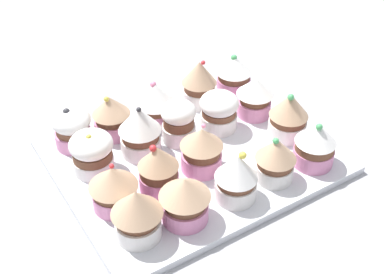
{
  "coord_description": "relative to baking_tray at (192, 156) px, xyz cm",
  "views": [
    {
      "loc": [
        -31.99,
        -51.18,
        51.74
      ],
      "look_at": [
        0.0,
        0.0,
        4.2
      ],
      "focal_mm": 48.93,
      "sensor_mm": 36.0,
      "label": 1
    }
  ],
  "objects": [
    {
      "name": "ground_plane",
      "position": [
        0.0,
        0.0,
        -2.1
      ],
      "size": [
        180.0,
        180.0,
        3.0
      ],
      "primitive_type": "cube",
      "color": "#9E9EA3"
    },
    {
      "name": "baking_tray",
      "position": [
        0.0,
        0.0,
        0.0
      ],
      "size": [
        39.46,
        32.29,
        1.2
      ],
      "color": "silver",
      "rests_on": "ground_plane"
    },
    {
      "name": "cupcake_0",
      "position": [
        -14.23,
        -10.12,
        4.54
      ],
      "size": [
        6.49,
        6.49,
        7.45
      ],
      "color": "white",
      "rests_on": "baking_tray"
    },
    {
      "name": "cupcake_1",
      "position": [
        -7.82,
        -10.81,
        4.21
      ],
      "size": [
        6.71,
        6.71,
        6.87
      ],
      "color": "pink",
      "rests_on": "baking_tray"
    },
    {
      "name": "cupcake_2",
      "position": [
        0.15,
        -11.05,
        4.33
      ],
      "size": [
        5.84,
        5.84,
        7.65
      ],
      "color": "white",
      "rests_on": "baking_tray"
    },
    {
      "name": "cupcake_3",
      "position": [
        6.84,
        -10.84,
        4.15
      ],
      "size": [
        5.74,
        5.74,
        7.16
      ],
      "color": "white",
      "rests_on": "baking_tray"
    },
    {
      "name": "cupcake_4",
      "position": [
        13.77,
        -11.26,
        4.1
      ],
      "size": [
        5.97,
        5.97,
        7.28
      ],
      "color": "pink",
      "rests_on": "baking_tray"
    },
    {
      "name": "cupcake_5",
      "position": [
        -14.51,
        -3.93,
        4.06
      ],
      "size": [
        6.55,
        6.55,
        6.79
      ],
      "color": "pink",
      "rests_on": "baking_tray"
    },
    {
      "name": "cupcake_6",
      "position": [
        -7.87,
        -4.03,
        4.28
      ],
      "size": [
        5.64,
        5.64,
        7.55
      ],
      "color": "pink",
      "rests_on": "baking_tray"
    },
    {
      "name": "cupcake_7",
      "position": [
        -0.68,
        -3.63,
        4.24
      ],
      "size": [
        6.17,
        6.17,
        7.32
      ],
      "color": "pink",
      "rests_on": "baking_tray"
    },
    {
      "name": "cupcake_8",
      "position": [
        14.89,
        -4.07,
        4.41
      ],
      "size": [
        6.03,
        6.03,
        7.85
      ],
      "color": "white",
      "rests_on": "baking_tray"
    },
    {
      "name": "cupcake_9",
      "position": [
        -13.98,
        4.25,
        3.95
      ],
      "size": [
        6.25,
        6.25,
        6.78
      ],
      "color": "white",
      "rests_on": "baking_tray"
    },
    {
      "name": "cupcake_10",
      "position": [
        -6.37,
        4.16,
        4.77
      ],
      "size": [
        6.36,
        6.36,
        8.35
      ],
      "color": "white",
      "rests_on": "baking_tray"
    },
    {
      "name": "cupcake_11",
      "position": [
        0.12,
        3.84,
        4.13
      ],
      "size": [
        5.34,
        5.34,
        6.91
      ],
      "color": "white",
      "rests_on": "baking_tray"
    },
    {
      "name": "cupcake_12",
      "position": [
        6.98,
        3.2,
        3.86
      ],
      "size": [
        6.14,
        6.14,
        6.37
      ],
      "color": "white",
      "rests_on": "baking_tray"
    },
    {
      "name": "cupcake_13",
      "position": [
        13.89,
        3.05,
        4.22
      ],
      "size": [
        6.07,
        6.07,
        6.85
      ],
      "color": "pink",
      "rests_on": "baking_tray"
    },
    {
      "name": "cupcake_14",
      "position": [
        -14.2,
        11.19,
        3.9
      ],
      "size": [
        5.93,
        5.93,
        6.77
      ],
      "color": "pink",
      "rests_on": "baking_tray"
    },
    {
      "name": "cupcake_15",
      "position": [
        -8.01,
        10.56,
        4.12
      ],
      "size": [
        5.9,
        5.9,
        7.15
      ],
      "color": "pink",
      "rests_on": "baking_tray"
    },
    {
      "name": "cupcake_16",
      "position": [
        -0.57,
        9.91,
        4.25
      ],
      "size": [
        6.37,
        6.37,
        7.26
      ],
      "color": "pink",
      "rests_on": "baking_tray"
    },
    {
      "name": "cupcake_17",
      "position": [
        8.03,
        10.6,
        4.71
      ],
      "size": [
        5.84,
        5.84,
        8.22
      ],
      "color": "white",
      "rests_on": "baking_tray"
    },
    {
      "name": "cupcake_18",
      "position": [
        14.97,
        10.36,
        4.08
      ],
      "size": [
        6.07,
        6.07,
        7.16
      ],
      "color": "pink",
      "rests_on": "baking_tray"
    }
  ]
}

